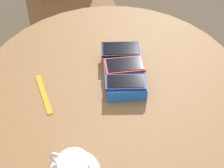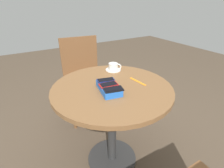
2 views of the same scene
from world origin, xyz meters
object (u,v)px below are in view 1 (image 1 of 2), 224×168
object	(u,v)px
round_table	(112,116)
lanyard_strap	(44,94)
phone_red	(125,65)
phone_black	(120,49)
phone_box	(124,71)
phone_navy	(126,82)
coffee_cup	(73,166)

from	to	relation	value
round_table	lanyard_strap	bearing A→B (deg)	-97.86
phone_red	phone_black	bearing A→B (deg)	174.90
phone_box	phone_navy	size ratio (longest dim) A/B	1.79
round_table	coffee_cup	distance (m)	0.35
round_table	lanyard_strap	world-z (taller)	lanyard_strap
round_table	phone_box	xyz separation A→B (m)	(-0.04, 0.05, 0.16)
phone_box	lanyard_strap	bearing A→B (deg)	-86.74
phone_red	phone_navy	size ratio (longest dim) A/B	0.98
round_table	phone_navy	size ratio (longest dim) A/B	6.50
phone_box	coffee_cup	world-z (taller)	coffee_cup
phone_black	phone_navy	distance (m)	0.15
round_table	lanyard_strap	xyz separation A→B (m)	(-0.03, -0.21, 0.14)
phone_red	lanyard_strap	bearing A→B (deg)	-86.93
round_table	phone_box	world-z (taller)	phone_box
coffee_cup	phone_box	bearing A→B (deg)	144.03
phone_box	phone_red	distance (m)	0.03
phone_navy	lanyard_strap	size ratio (longest dim) A/B	0.81
phone_navy	phone_red	bearing A→B (deg)	166.05
round_table	phone_black	bearing A→B (deg)	153.31
coffee_cup	phone_navy	bearing A→B (deg)	138.63
coffee_cup	lanyard_strap	distance (m)	0.29
phone_navy	coffee_cup	world-z (taller)	coffee_cup
phone_red	phone_navy	world-z (taller)	same
coffee_cup	lanyard_strap	world-z (taller)	coffee_cup
phone_black	lanyard_strap	distance (m)	0.28
phone_black	phone_red	xyz separation A→B (m)	(0.07, -0.01, -0.00)
phone_red	coffee_cup	size ratio (longest dim) A/B	1.35
phone_red	phone_navy	bearing A→B (deg)	-13.95
round_table	phone_red	xyz separation A→B (m)	(-0.04, 0.05, 0.19)
phone_box	phone_red	size ratio (longest dim) A/B	1.83
phone_red	lanyard_strap	world-z (taller)	phone_red
phone_navy	lanyard_strap	xyz separation A→B (m)	(-0.06, -0.24, -0.05)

